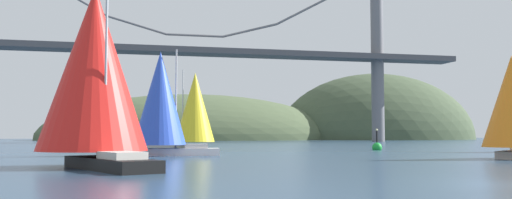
# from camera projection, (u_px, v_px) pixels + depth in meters

# --- Properties ---
(ground_plane) EXTENTS (360.00, 360.00, 0.00)m
(ground_plane) POSITION_uv_depth(u_px,v_px,m) (511.00, 185.00, 20.10)
(ground_plane) COLOR #2D4760
(headland_center) EXTENTS (84.82, 44.00, 25.35)m
(headland_center) POSITION_uv_depth(u_px,v_px,m) (195.00, 140.00, 152.32)
(headland_center) COLOR #4C5B3D
(headland_center) RESTS_ON ground_plane
(headland_right) EXTENTS (61.18, 44.00, 39.69)m
(headland_right) POSITION_uv_depth(u_px,v_px,m) (376.00, 139.00, 165.07)
(headland_right) COLOR #425138
(headland_right) RESTS_ON ground_plane
(suspension_bridge) EXTENTS (118.19, 6.00, 41.45)m
(suspension_bridge) POSITION_uv_depth(u_px,v_px,m) (195.00, 47.00, 113.54)
(suspension_bridge) COLOR slate
(suspension_bridge) RESTS_ON ground_plane
(sailboat_blue_spinnaker) EXTENTS (7.42, 4.77, 9.03)m
(sailboat_blue_spinnaker) POSITION_uv_depth(u_px,v_px,m) (161.00, 100.00, 46.14)
(sailboat_blue_spinnaker) COLOR white
(sailboat_blue_spinnaker) RESTS_ON ground_plane
(sailboat_red_spinnaker) EXTENTS (8.01, 10.65, 10.50)m
(sailboat_red_spinnaker) POSITION_uv_depth(u_px,v_px,m) (94.00, 71.00, 30.74)
(sailboat_red_spinnaker) COLOR black
(sailboat_red_spinnaker) RESTS_ON ground_plane
(sailboat_yellow_sail) EXTENTS (8.34, 5.80, 9.39)m
(sailboat_yellow_sail) POSITION_uv_depth(u_px,v_px,m) (194.00, 109.00, 64.43)
(sailboat_yellow_sail) COLOR #B7B2A8
(sailboat_yellow_sail) RESTS_ON ground_plane
(channel_buoy) EXTENTS (1.10, 1.10, 2.64)m
(channel_buoy) POSITION_uv_depth(u_px,v_px,m) (377.00, 147.00, 61.09)
(channel_buoy) COLOR green
(channel_buoy) RESTS_ON ground_plane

